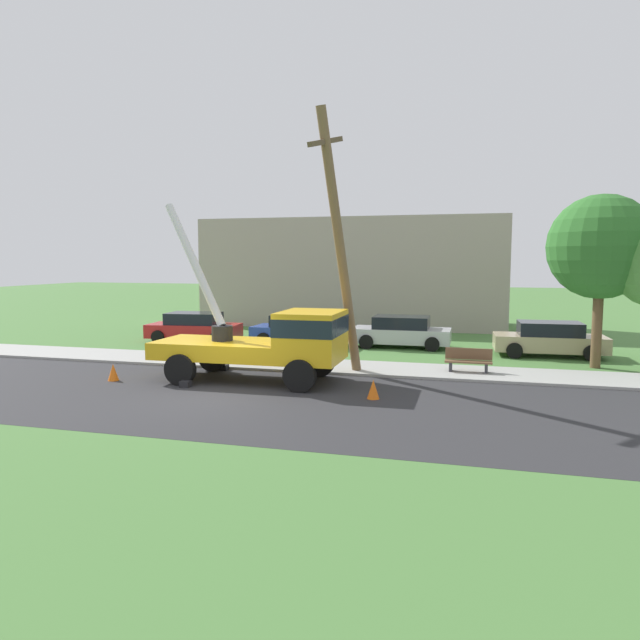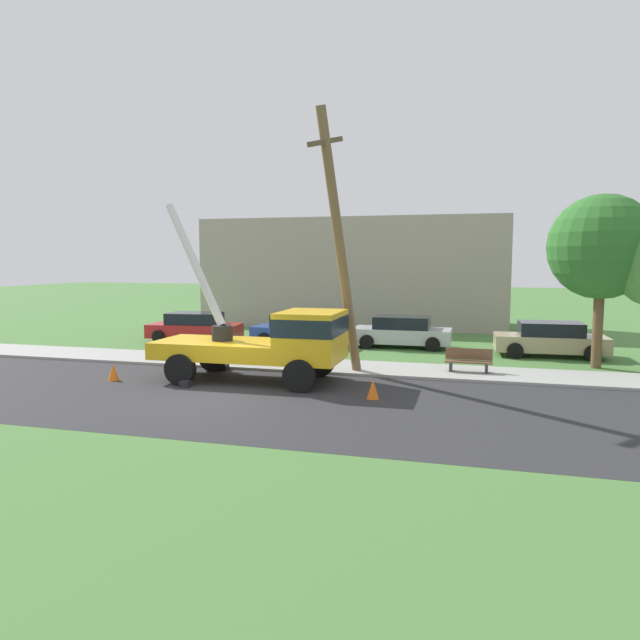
% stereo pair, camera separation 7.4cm
% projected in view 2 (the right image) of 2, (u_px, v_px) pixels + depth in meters
% --- Properties ---
extents(ground_plane, '(120.00, 120.00, 0.00)m').
position_uv_depth(ground_plane, '(323.00, 341.00, 28.46)').
color(ground_plane, '#477538').
extents(road_asphalt, '(80.00, 7.97, 0.01)m').
position_uv_depth(road_asphalt, '(217.00, 397.00, 16.94)').
color(road_asphalt, '#2B2B2D').
rests_on(road_asphalt, ground).
extents(sidewalk_strip, '(80.00, 2.61, 0.10)m').
position_uv_depth(sidewalk_strip, '(277.00, 364.00, 22.01)').
color(sidewalk_strip, '#9E9E99').
rests_on(sidewalk_strip, ground).
extents(utility_truck, '(6.78, 3.20, 5.98)m').
position_uv_depth(utility_truck, '(273.00, 339.00, 18.87)').
color(utility_truck, gold).
rests_on(utility_truck, ground).
extents(leaning_utility_pole, '(1.25, 2.96, 8.79)m').
position_uv_depth(leaning_utility_pole, '(339.00, 244.00, 19.15)').
color(leaning_utility_pole, brown).
rests_on(leaning_utility_pole, ground).
extents(traffic_cone_ahead, '(0.36, 0.36, 0.56)m').
position_uv_depth(traffic_cone_ahead, '(373.00, 389.00, 16.65)').
color(traffic_cone_ahead, orange).
rests_on(traffic_cone_ahead, ground).
extents(traffic_cone_behind, '(0.36, 0.36, 0.56)m').
position_uv_depth(traffic_cone_behind, '(113.00, 372.00, 19.18)').
color(traffic_cone_behind, orange).
rests_on(traffic_cone_behind, ground).
extents(parked_sedan_red, '(4.55, 2.29, 1.42)m').
position_uv_depth(parked_sedan_red, '(195.00, 327.00, 28.19)').
color(parked_sedan_red, '#B21E1E').
rests_on(parked_sedan_red, ground).
extents(parked_sedan_blue, '(4.46, 2.12, 1.42)m').
position_uv_depth(parked_sedan_blue, '(300.00, 330.00, 27.08)').
color(parked_sedan_blue, '#263F99').
rests_on(parked_sedan_blue, ground).
extents(parked_sedan_silver, '(4.41, 2.03, 1.42)m').
position_uv_depth(parked_sedan_silver, '(402.00, 332.00, 26.38)').
color(parked_sedan_silver, '#B7B7BF').
rests_on(parked_sedan_silver, ground).
extents(parked_sedan_tan, '(4.47, 2.13, 1.42)m').
position_uv_depth(parked_sedan_tan, '(550.00, 339.00, 23.94)').
color(parked_sedan_tan, tan).
rests_on(parked_sedan_tan, ground).
extents(park_bench, '(1.60, 0.45, 0.90)m').
position_uv_depth(park_bench, '(469.00, 361.00, 20.19)').
color(park_bench, brown).
rests_on(park_bench, ground).
extents(roadside_tree_near, '(3.79, 3.79, 6.34)m').
position_uv_depth(roadside_tree_near, '(602.00, 247.00, 20.99)').
color(roadside_tree_near, brown).
rests_on(roadside_tree_near, ground).
extents(lowrise_building_backdrop, '(18.00, 6.00, 6.40)m').
position_uv_depth(lowrise_building_backdrop, '(355.00, 272.00, 35.72)').
color(lowrise_building_backdrop, '#A5998C').
rests_on(lowrise_building_backdrop, ground).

